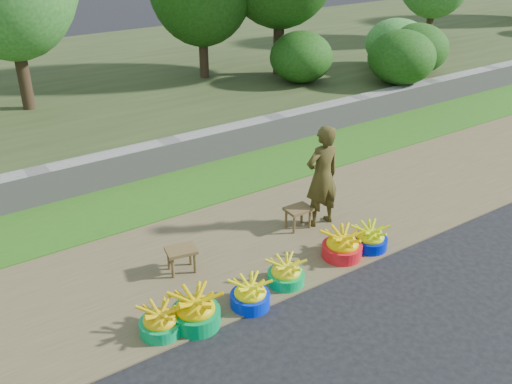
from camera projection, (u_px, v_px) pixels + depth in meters
ground_plane at (321, 284)px, 6.96m from camera, size 120.00×120.00×0.00m
dirt_shoulder at (263, 239)px, 7.89m from camera, size 80.00×2.50×0.02m
grass_verge at (194, 186)px, 9.37m from camera, size 80.00×1.50×0.04m
retaining_wall at (170, 155)px, 9.88m from camera, size 80.00×0.35×0.55m
earth_bank at (78, 89)px, 13.53m from camera, size 80.00×10.00×0.50m
basin_a at (160, 322)px, 6.10m from camera, size 0.46×0.46×0.35m
basin_b at (195, 311)px, 6.22m from camera, size 0.55×0.55×0.41m
basin_c at (250, 295)px, 6.53m from camera, size 0.46×0.46×0.34m
basin_d at (286, 273)px, 6.91m from camera, size 0.46×0.46×0.34m
basin_e at (342, 246)px, 7.43m from camera, size 0.53×0.53×0.39m
basin_f at (370, 238)px, 7.63m from camera, size 0.47×0.47×0.35m
stool_left at (181, 253)px, 7.08m from camera, size 0.42×0.35×0.33m
stool_right at (298, 212)px, 8.05m from camera, size 0.37×0.28×0.32m
vendor_woman at (322, 176)px, 7.95m from camera, size 0.56×0.38×1.49m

